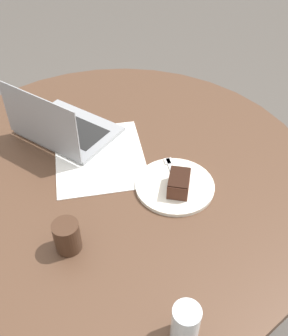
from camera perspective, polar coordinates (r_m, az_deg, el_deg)
The scene contains 9 objects.
ground_plane at distance 1.86m, azimuth -3.03°, elevation -17.28°, with size 12.00×12.00×0.00m, color #4C4742.
dining_table at distance 1.37m, azimuth -3.93°, elevation -4.66°, with size 1.31×1.31×0.75m.
paper_document at distance 1.31m, azimuth -6.44°, elevation 1.64°, with size 0.35×0.29×0.00m.
plate at distance 1.20m, azimuth 4.49°, elevation -2.57°, with size 0.24×0.24×0.01m.
cake_slice at distance 1.17m, azimuth 5.08°, elevation -2.18°, with size 0.11×0.09×0.05m.
fork at distance 1.23m, azimuth 4.17°, elevation -0.65°, with size 0.17×0.03×0.00m.
coffee_glass at distance 1.04m, azimuth -11.10°, elevation -9.70°, with size 0.07×0.07×0.09m.
water_glass at distance 0.90m, azimuth 6.04°, elevation -21.51°, with size 0.06×0.06×0.10m.
laptop at distance 1.40m, azimuth -11.74°, elevation 5.73°, with size 0.40×0.40×0.22m.
Camera 1 is at (-0.93, 0.07, 1.61)m, focal length 42.00 mm.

